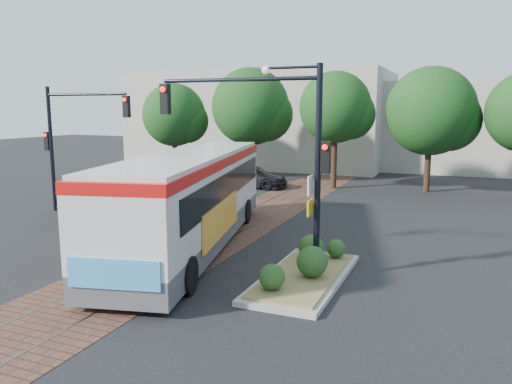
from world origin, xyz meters
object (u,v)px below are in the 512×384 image
(signal_pole_main, at_px, (277,137))
(signal_pole_left, at_px, (69,132))
(officer, at_px, (61,201))
(parked_car, at_px, (251,176))
(city_bus, at_px, (191,195))
(traffic_island, at_px, (306,269))

(signal_pole_main, bearing_deg, signal_pole_left, 158.55)
(signal_pole_left, bearing_deg, officer, -65.00)
(signal_pole_main, xyz_separation_m, signal_pole_left, (-12.23, 4.80, -0.29))
(signal_pole_main, bearing_deg, parked_car, 115.69)
(city_bus, bearing_deg, signal_pole_left, 146.60)
(officer, bearing_deg, city_bus, 165.32)
(city_bus, xyz_separation_m, parked_car, (-3.45, 13.55, -1.20))
(city_bus, height_order, signal_pole_left, signal_pole_left)
(officer, bearing_deg, parked_car, -112.09)
(traffic_island, relative_size, signal_pole_left, 0.87)
(city_bus, xyz_separation_m, signal_pole_left, (-8.33, 3.07, 1.96))
(traffic_island, xyz_separation_m, parked_car, (-8.31, 15.38, 0.37))
(signal_pole_main, relative_size, parked_car, 1.25)
(parked_car, bearing_deg, signal_pole_left, 158.85)
(traffic_island, relative_size, signal_pole_main, 0.87)
(city_bus, relative_size, officer, 7.52)
(signal_pole_main, height_order, signal_pole_left, signal_pole_main)
(signal_pole_left, bearing_deg, city_bus, -20.22)
(city_bus, xyz_separation_m, traffic_island, (4.86, -1.83, -1.57))
(officer, bearing_deg, signal_pole_left, -67.63)
(officer, bearing_deg, traffic_island, 161.91)
(city_bus, distance_m, officer, 7.90)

